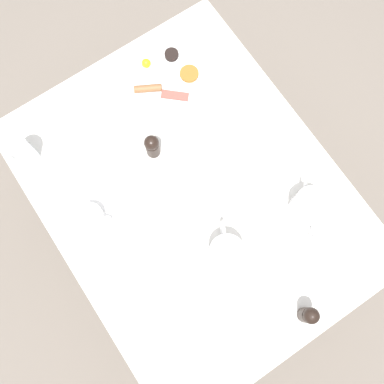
{
  "coord_description": "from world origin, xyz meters",
  "views": [
    {
      "loc": [
        0.19,
        0.28,
        2.13
      ],
      "look_at": [
        0.0,
        0.0,
        0.77
      ],
      "focal_mm": 42.0,
      "sensor_mm": 36.0,
      "label": 1
    }
  ],
  "objects_px": {
    "teapot_near": "(309,207)",
    "fork_by_plate": "(231,339)",
    "spoon_for_tea": "(160,223)",
    "knife_by_plate": "(151,296)",
    "teapot_far": "(226,253)",
    "teacup_with_saucer_right": "(217,134)",
    "salt_grinder": "(309,315)",
    "breakfast_plate": "(166,76)",
    "teacup_with_saucer_left": "(91,218)",
    "water_glass_tall": "(22,152)",
    "napkin_folded": "(80,161)",
    "pepper_grinder": "(152,146)"
  },
  "relations": [
    {
      "from": "teapot_near",
      "to": "fork_by_plate",
      "type": "height_order",
      "value": "teapot_near"
    },
    {
      "from": "fork_by_plate",
      "to": "spoon_for_tea",
      "type": "distance_m",
      "value": 0.41
    },
    {
      "from": "teapot_near",
      "to": "knife_by_plate",
      "type": "bearing_deg",
      "value": 111.42
    },
    {
      "from": "teapot_far",
      "to": "teacup_with_saucer_right",
      "type": "height_order",
      "value": "teapot_far"
    },
    {
      "from": "salt_grinder",
      "to": "spoon_for_tea",
      "type": "xyz_separation_m",
      "value": [
        0.21,
        -0.47,
        -0.05
      ]
    },
    {
      "from": "teapot_far",
      "to": "spoon_for_tea",
      "type": "relative_size",
      "value": 1.53
    },
    {
      "from": "breakfast_plate",
      "to": "teapot_near",
      "type": "bearing_deg",
      "value": 100.02
    },
    {
      "from": "teacup_with_saucer_left",
      "to": "teacup_with_saucer_right",
      "type": "xyz_separation_m",
      "value": [
        -0.48,
        -0.01,
        -0.0
      ]
    },
    {
      "from": "breakfast_plate",
      "to": "water_glass_tall",
      "type": "xyz_separation_m",
      "value": [
        0.52,
        -0.0,
        0.06
      ]
    },
    {
      "from": "teacup_with_saucer_right",
      "to": "knife_by_plate",
      "type": "distance_m",
      "value": 0.55
    },
    {
      "from": "salt_grinder",
      "to": "spoon_for_tea",
      "type": "distance_m",
      "value": 0.52
    },
    {
      "from": "teacup_with_saucer_right",
      "to": "water_glass_tall",
      "type": "xyz_separation_m",
      "value": [
        0.54,
        -0.27,
        0.04
      ]
    },
    {
      "from": "knife_by_plate",
      "to": "water_glass_tall",
      "type": "bearing_deg",
      "value": -80.97
    },
    {
      "from": "knife_by_plate",
      "to": "salt_grinder",
      "type": "bearing_deg",
      "value": 139.15
    },
    {
      "from": "napkin_folded",
      "to": "teacup_with_saucer_right",
      "type": "bearing_deg",
      "value": 157.07
    },
    {
      "from": "salt_grinder",
      "to": "fork_by_plate",
      "type": "distance_m",
      "value": 0.24
    },
    {
      "from": "water_glass_tall",
      "to": "pepper_grinder",
      "type": "height_order",
      "value": "water_glass_tall"
    },
    {
      "from": "teapot_far",
      "to": "knife_by_plate",
      "type": "bearing_deg",
      "value": -67.5
    },
    {
      "from": "breakfast_plate",
      "to": "spoon_for_tea",
      "type": "xyz_separation_m",
      "value": [
        0.29,
        0.41,
        -0.01
      ]
    },
    {
      "from": "napkin_folded",
      "to": "pepper_grinder",
      "type": "bearing_deg",
      "value": 154.42
    },
    {
      "from": "teacup_with_saucer_right",
      "to": "fork_by_plate",
      "type": "height_order",
      "value": "teacup_with_saucer_right"
    },
    {
      "from": "knife_by_plate",
      "to": "breakfast_plate",
      "type": "bearing_deg",
      "value": -126.57
    },
    {
      "from": "teapot_far",
      "to": "water_glass_tall",
      "type": "distance_m",
      "value": 0.7
    },
    {
      "from": "water_glass_tall",
      "to": "breakfast_plate",
      "type": "bearing_deg",
      "value": 179.6
    },
    {
      "from": "teapot_far",
      "to": "napkin_folded",
      "type": "xyz_separation_m",
      "value": [
        0.22,
        -0.51,
        -0.05
      ]
    },
    {
      "from": "salt_grinder",
      "to": "napkin_folded",
      "type": "bearing_deg",
      "value": -68.38
    },
    {
      "from": "teacup_with_saucer_right",
      "to": "teapot_far",
      "type": "bearing_deg",
      "value": 59.28
    },
    {
      "from": "teapot_far",
      "to": "knife_by_plate",
      "type": "distance_m",
      "value": 0.26
    },
    {
      "from": "teapot_near",
      "to": "teacup_with_saucer_left",
      "type": "height_order",
      "value": "teapot_near"
    },
    {
      "from": "teapot_near",
      "to": "teacup_with_saucer_right",
      "type": "height_order",
      "value": "teapot_near"
    },
    {
      "from": "fork_by_plate",
      "to": "knife_by_plate",
      "type": "height_order",
      "value": "same"
    },
    {
      "from": "napkin_folded",
      "to": "breakfast_plate",
      "type": "bearing_deg",
      "value": -166.19
    },
    {
      "from": "water_glass_tall",
      "to": "fork_by_plate",
      "type": "distance_m",
      "value": 0.85
    },
    {
      "from": "teacup_with_saucer_left",
      "to": "napkin_folded",
      "type": "height_order",
      "value": "teacup_with_saucer_left"
    },
    {
      "from": "breakfast_plate",
      "to": "teapot_far",
      "type": "bearing_deg",
      "value": 73.66
    },
    {
      "from": "fork_by_plate",
      "to": "knife_by_plate",
      "type": "distance_m",
      "value": 0.27
    },
    {
      "from": "water_glass_tall",
      "to": "napkin_folded",
      "type": "xyz_separation_m",
      "value": [
        -0.13,
        0.1,
        -0.06
      ]
    },
    {
      "from": "salt_grinder",
      "to": "napkin_folded",
      "type": "distance_m",
      "value": 0.85
    },
    {
      "from": "pepper_grinder",
      "to": "napkin_folded",
      "type": "xyz_separation_m",
      "value": [
        0.22,
        -0.1,
        -0.05
      ]
    },
    {
      "from": "teacup_with_saucer_right",
      "to": "teapot_near",
      "type": "bearing_deg",
      "value": 104.16
    },
    {
      "from": "pepper_grinder",
      "to": "napkin_folded",
      "type": "bearing_deg",
      "value": -25.58
    },
    {
      "from": "teapot_near",
      "to": "knife_by_plate",
      "type": "relative_size",
      "value": 1.05
    },
    {
      "from": "fork_by_plate",
      "to": "napkin_folded",
      "type": "bearing_deg",
      "value": -82.75
    },
    {
      "from": "breakfast_plate",
      "to": "teacup_with_saucer_left",
      "type": "distance_m",
      "value": 0.54
    },
    {
      "from": "teapot_near",
      "to": "spoon_for_tea",
      "type": "height_order",
      "value": "teapot_near"
    },
    {
      "from": "teacup_with_saucer_left",
      "to": "fork_by_plate",
      "type": "height_order",
      "value": "teacup_with_saucer_left"
    },
    {
      "from": "fork_by_plate",
      "to": "teacup_with_saucer_right",
      "type": "bearing_deg",
      "value": -120.6
    },
    {
      "from": "teapot_near",
      "to": "salt_grinder",
      "type": "height_order",
      "value": "teapot_near"
    },
    {
      "from": "teacup_with_saucer_left",
      "to": "napkin_folded",
      "type": "relative_size",
      "value": 0.94
    },
    {
      "from": "salt_grinder",
      "to": "pepper_grinder",
      "type": "bearing_deg",
      "value": -82.02
    }
  ]
}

